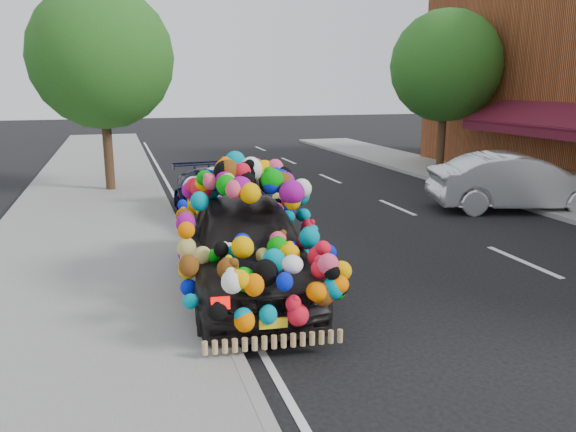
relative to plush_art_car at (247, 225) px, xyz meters
name	(u,v)px	position (x,y,z in m)	size (l,w,h in m)	color
ground	(345,281)	(1.70, 0.08, -1.12)	(100.00, 100.00, 0.00)	black
sidewalk	(75,306)	(-2.60, 0.08, -1.06)	(4.00, 60.00, 0.12)	gray
kerb	(207,292)	(-0.65, 0.08, -1.06)	(0.15, 60.00, 0.13)	gray
lane_markings	(523,261)	(5.30, 0.08, -1.12)	(6.00, 50.00, 0.01)	silver
tree_near_sidewalk	(101,57)	(-2.10, 9.58, 2.90)	(4.20, 4.20, 6.13)	#332114
tree_far_b	(446,66)	(9.70, 10.08, 2.77)	(4.00, 4.00, 5.90)	#332114
plush_art_car	(247,225)	(0.00, 0.00, 0.00)	(2.61, 4.89, 2.19)	black
navy_sedan	(227,198)	(0.55, 4.58, -0.48)	(1.79, 4.41, 1.28)	black
silver_hatchback	(519,182)	(8.19, 3.87, -0.37)	(1.59, 4.56, 1.50)	#BBBEC2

